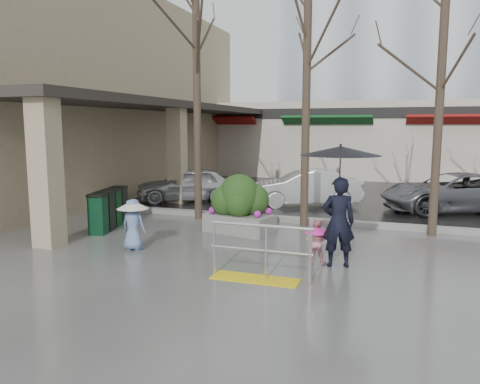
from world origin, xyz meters
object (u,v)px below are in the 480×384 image
Objects in this scene: child_pink at (316,239)px; child_blue at (133,219)px; car_a at (188,184)px; car_c at (453,192)px; tree_mideast at (443,37)px; car_b at (305,188)px; tree_west at (196,44)px; tree_midwest at (308,31)px; planter at (240,205)px; handrail at (258,260)px; news_boxes at (109,209)px; woman at (339,188)px.

child_blue is at bearing 4.61° from child_pink.
child_blue reaches higher than child_pink.
car_a and car_c have the same top height.
tree_mideast is 6.69m from car_b.
child_blue is at bearing -88.34° from tree_west.
child_blue is at bearing -129.60° from tree_midwest.
planter is at bearing -36.89° from tree_west.
handrail is 0.51× the size of car_a.
tree_west is 3.53× the size of news_boxes.
tree_midwest reaches higher than tree_west.
woman is 0.65× the size of car_a.
news_boxes is (-6.32, 1.48, -1.03)m from woman.
woman is at bearing -175.94° from child_blue.
news_boxes is (-5.10, 2.79, 0.15)m from handrail.
car_b is (-1.62, 6.77, 0.12)m from child_pink.
tree_west reaches higher than woman.
handrail is 1.64× the size of child_blue.
car_a is at bearing -105.60° from car_c.
handrail is 8.18m from car_b.
tree_west is at bearing 36.17° from news_boxes.
tree_west is 1.05× the size of tree_mideast.
tree_midwest is 1.89× the size of car_a.
child_pink is at bearing 59.79° from handrail.
tree_mideast is at bearing -0.00° from tree_midwest.
planter reaches higher than car_c.
car_b reaches higher than child_pink.
tree_west reaches higher than child_pink.
car_a reaches higher than child_pink.
tree_west reaches higher than handrail.
tree_mideast is 2.69× the size of woman.
car_c is at bearing 78.26° from tree_mideast.
child_blue is at bearing -12.94° from car_a.
handrail is 2.15m from woman.
woman is (4.59, -3.49, -3.53)m from tree_west.
handrail is at bearing -17.25° from car_b.
car_a is (-8.22, 2.86, -4.23)m from tree_mideast.
woman is at bearing -6.27° from car_b.
planter is at bearing 11.40° from car_a.
tree_west is at bearing -180.00° from tree_mideast.
tree_mideast is 6.02m from child_pink.
planter reaches higher than news_boxes.
car_b is (4.26, 5.34, 0.10)m from news_boxes.
child_blue is (-3.09, -3.74, -4.53)m from tree_midwest.
child_blue is (0.11, -3.74, -4.38)m from tree_west.
car_c is at bearing 72.62° from car_b.
tree_west reaches higher than car_a.
car_b is (2.53, 3.33, -4.45)m from tree_west.
news_boxes is at bearing -169.16° from planter.
tree_midwest is at bearing 0.00° from tree_west.
tree_mideast reaches higher than child_blue.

